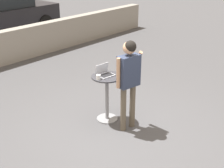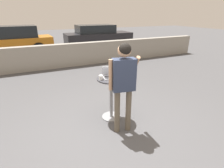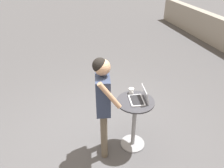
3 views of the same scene
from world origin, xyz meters
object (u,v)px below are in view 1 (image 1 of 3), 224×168
at_px(standing_person, 129,74).
at_px(parked_car_further_down, 5,14).
at_px(laptop, 105,73).
at_px(coffee_mug, 98,77).
at_px(cafe_table, 107,93).

height_order(standing_person, parked_car_further_down, standing_person).
distance_m(standing_person, parked_car_further_down, 8.96).
height_order(laptop, coffee_mug, laptop).
bearing_deg(coffee_mug, parked_car_further_down, 70.19).
height_order(laptop, parked_car_further_down, parked_car_further_down).
xyz_separation_m(cafe_table, standing_person, (0.01, -0.53, 0.55)).
height_order(coffee_mug, standing_person, standing_person).
xyz_separation_m(laptop, standing_person, (0.00, -0.60, 0.14)).
height_order(cafe_table, standing_person, standing_person).
distance_m(laptop, parked_car_further_down, 8.38).
distance_m(laptop, standing_person, 0.61).
relative_size(laptop, coffee_mug, 2.93).
bearing_deg(laptop, coffee_mug, -166.77).
bearing_deg(standing_person, laptop, 90.10).
relative_size(laptop, parked_car_further_down, 0.08).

